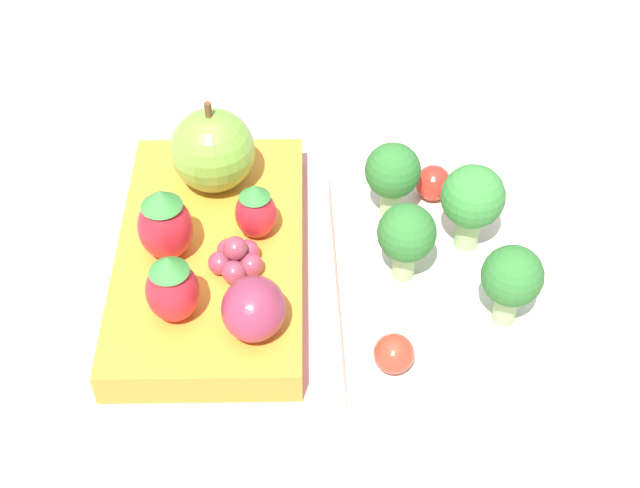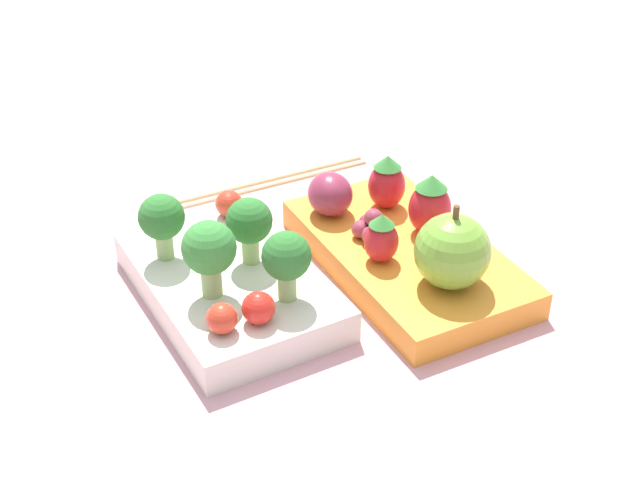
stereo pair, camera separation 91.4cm
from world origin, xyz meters
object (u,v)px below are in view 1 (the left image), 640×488
object	(u,v)px
cherry_tomato_0	(394,354)
apple	(213,150)
broccoli_floret_2	(393,173)
plum	(254,309)
cherry_tomato_1	(473,185)
broccoli_floret_1	(473,199)
bento_box_savoury	(433,283)
strawberry_1	(172,288)
strawberry_2	(165,224)
strawberry_0	(256,211)
grape_cluster	(236,258)
cherry_tomato_2	(433,183)
broccoli_floret_0	(512,278)
bento_box_fruit	(211,259)
broccoli_floret_3	(406,235)

from	to	relation	value
cherry_tomato_0	apple	world-z (taller)	apple
broccoli_floret_2	plum	xyz separation A→B (m)	(0.10, -0.07, -0.02)
broccoli_floret_2	cherry_tomato_1	world-z (taller)	broccoli_floret_2
broccoli_floret_1	broccoli_floret_2	size ratio (longest dim) A/B	1.10
bento_box_savoury	strawberry_1	bearing A→B (deg)	-72.99
strawberry_2	strawberry_0	bearing A→B (deg)	112.62
bento_box_savoury	broccoli_floret_2	bearing A→B (deg)	-148.88
grape_cluster	plum	bearing A→B (deg)	20.61
bento_box_savoury	grape_cluster	world-z (taller)	grape_cluster
cherry_tomato_2	strawberry_1	world-z (taller)	strawberry_1
bento_box_savoury	apple	bearing A→B (deg)	-115.86
broccoli_floret_0	cherry_tomato_2	bearing A→B (deg)	-158.30
cherry_tomato_2	broccoli_floret_1	bearing A→B (deg)	26.02
cherry_tomato_0	cherry_tomato_2	bearing A→B (deg)	171.01
cherry_tomato_2	strawberry_0	bearing A→B (deg)	-69.81
plum	apple	bearing A→B (deg)	-160.81
cherry_tomato_1	grape_cluster	xyz separation A→B (m)	(0.07, -0.14, -0.00)
broccoli_floret_2	bento_box_fruit	bearing A→B (deg)	-72.01
cherry_tomato_0	grape_cluster	xyz separation A→B (m)	(-0.07, -0.10, -0.00)
bento_box_fruit	apple	xyz separation A→B (m)	(-0.06, -0.01, 0.04)
broccoli_floret_0	apple	xyz separation A→B (m)	(-0.11, -0.18, -0.01)
broccoli_floret_0	grape_cluster	size ratio (longest dim) A/B	1.58
strawberry_2	apple	bearing A→B (deg)	165.11
cherry_tomato_1	cherry_tomato_2	size ratio (longest dim) A/B	0.93
bento_box_savoury	plum	xyz separation A→B (m)	(0.05, -0.10, 0.03)
broccoli_floret_0	strawberry_2	xyz separation A→B (m)	(-0.04, -0.20, -0.01)
broccoli_floret_2	grape_cluster	xyz separation A→B (m)	(0.05, -0.09, -0.03)
bento_box_savoury	broccoli_floret_3	bearing A→B (deg)	-71.03
bento_box_fruit	broccoli_floret_3	world-z (taller)	broccoli_floret_3
strawberry_2	broccoli_floret_2	bearing A→B (deg)	108.08
broccoli_floret_1	cherry_tomato_0	size ratio (longest dim) A/B	2.64
apple	cherry_tomato_2	bearing A→B (deg)	87.88
grape_cluster	strawberry_1	bearing A→B (deg)	-37.43
cherry_tomato_1	grape_cluster	bearing A→B (deg)	-63.20
broccoli_floret_2	cherry_tomato_1	distance (m)	0.06
cherry_tomato_1	apple	world-z (taller)	apple
apple	grape_cluster	distance (m)	0.08
broccoli_floret_2	strawberry_0	bearing A→B (deg)	-74.89
broccoli_floret_0	plum	size ratio (longest dim) A/B	1.34
cherry_tomato_0	cherry_tomato_2	size ratio (longest dim) A/B	0.96
bento_box_savoury	cherry_tomato_2	distance (m)	0.07
bento_box_fruit	cherry_tomato_0	bearing A→B (deg)	53.50
broccoli_floret_2	cherry_tomato_1	size ratio (longest dim) A/B	2.47
broccoli_floret_0	grape_cluster	distance (m)	0.16
cherry_tomato_1	strawberry_0	size ratio (longest dim) A/B	0.54
broccoli_floret_0	cherry_tomato_0	world-z (taller)	broccoli_floret_0
bento_box_savoury	strawberry_0	bearing A→B (deg)	-102.46
cherry_tomato_1	strawberry_2	bearing A→B (deg)	-71.47
bento_box_fruit	strawberry_0	bearing A→B (deg)	115.85
bento_box_savoury	plum	distance (m)	0.12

